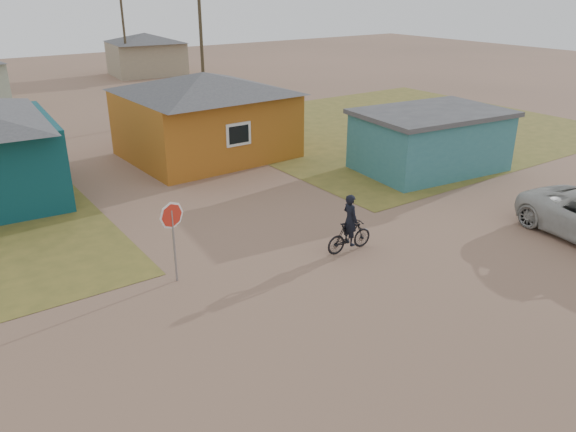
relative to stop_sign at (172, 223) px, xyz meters
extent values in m
plane|color=#8A654F|center=(3.89, -3.51, -1.73)|extent=(120.00, 120.00, 0.00)
cube|color=olive|center=(17.89, 9.49, -1.72)|extent=(20.00, 18.00, 0.00)
cube|color=#A85F19|center=(6.39, 10.49, -0.23)|extent=(7.21, 6.24, 3.00)
pyramid|color=#3C3C3F|center=(6.39, 10.49, 1.72)|extent=(7.72, 6.76, 0.90)
cube|color=silver|center=(6.39, 7.46, -0.08)|extent=(1.20, 0.06, 1.00)
cube|color=black|center=(6.39, 7.43, -0.08)|extent=(0.95, 0.04, 0.75)
cube|color=#37767A|center=(13.39, 2.99, -0.53)|extent=(6.39, 4.61, 2.40)
cube|color=#3C3C3F|center=(13.39, 2.99, 0.77)|extent=(6.71, 4.93, 0.20)
cube|color=gray|center=(13.89, 36.49, -0.33)|extent=(6.41, 5.50, 2.80)
pyramid|color=#3C3C3F|center=(13.89, 36.49, 1.47)|extent=(6.95, 6.05, 0.80)
cylinder|color=#413727|center=(10.39, 18.49, 2.27)|extent=(0.20, 0.20, 8.00)
cylinder|color=#413727|center=(11.39, 34.49, 2.27)|extent=(0.20, 0.20, 8.00)
cylinder|color=gray|center=(0.00, 0.00, -0.68)|extent=(0.06, 0.06, 2.10)
imported|color=black|center=(5.13, -1.29, -1.24)|extent=(1.64, 0.53, 0.98)
imported|color=black|center=(5.13, -1.29, -0.69)|extent=(0.41, 0.60, 1.61)
camera|label=1|loc=(-5.31, -12.95, 5.89)|focal=35.00mm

